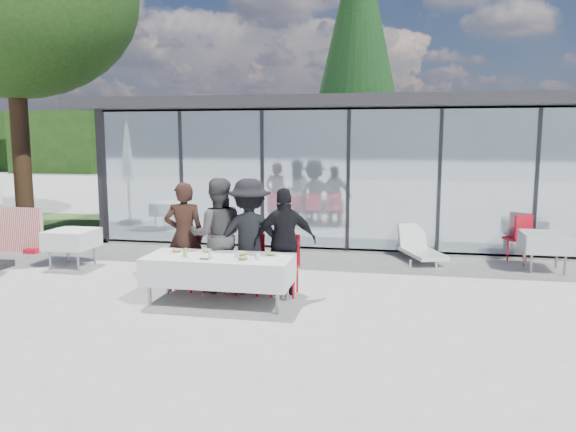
# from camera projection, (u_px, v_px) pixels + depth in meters

# --- Properties ---
(ground) EXTENTS (90.00, 90.00, 0.00)m
(ground) POSITION_uv_depth(u_px,v_px,m) (258.00, 301.00, 8.86)
(ground) COLOR #9C9A94
(ground) RESTS_ON ground
(pavilion) EXTENTS (14.80, 8.80, 3.44)m
(pavilion) POSITION_uv_depth(u_px,v_px,m) (396.00, 152.00, 16.10)
(pavilion) COLOR gray
(pavilion) RESTS_ON ground
(treeline) EXTENTS (62.50, 2.00, 4.40)m
(treeline) POSITION_uv_depth(u_px,v_px,m) (335.00, 143.00, 36.13)
(treeline) COLOR black
(treeline) RESTS_ON ground
(dining_table) EXTENTS (2.26, 0.96, 0.75)m
(dining_table) POSITION_uv_depth(u_px,v_px,m) (219.00, 270.00, 8.65)
(dining_table) COLOR silver
(dining_table) RESTS_ON ground
(diner_a) EXTENTS (0.80, 0.80, 1.83)m
(diner_a) POSITION_uv_depth(u_px,v_px,m) (185.00, 236.00, 9.44)
(diner_a) COLOR #311C15
(diner_a) RESTS_ON ground
(diner_chair_a) EXTENTS (0.44, 0.44, 0.97)m
(diner_chair_a) POSITION_uv_depth(u_px,v_px,m) (186.00, 257.00, 9.54)
(diner_chair_a) COLOR red
(diner_chair_a) RESTS_ON ground
(diner_b) EXTENTS (1.15, 1.15, 1.90)m
(diner_b) POSITION_uv_depth(u_px,v_px,m) (218.00, 235.00, 9.32)
(diner_b) COLOR #444444
(diner_b) RESTS_ON ground
(diner_chair_b) EXTENTS (0.44, 0.44, 0.97)m
(diner_chair_b) POSITION_uv_depth(u_px,v_px,m) (219.00, 259.00, 9.42)
(diner_chair_b) COLOR red
(diner_chair_b) RESTS_ON ground
(diner_c) EXTENTS (1.48, 1.48, 1.90)m
(diner_c) POSITION_uv_depth(u_px,v_px,m) (249.00, 236.00, 9.21)
(diner_c) COLOR black
(diner_c) RESTS_ON ground
(diner_chair_c) EXTENTS (0.44, 0.44, 0.97)m
(diner_chair_c) POSITION_uv_depth(u_px,v_px,m) (250.00, 260.00, 9.32)
(diner_chair_c) COLOR red
(diner_chair_c) RESTS_ON ground
(diner_d) EXTENTS (1.30, 1.30, 1.75)m
(diner_d) POSITION_uv_depth(u_px,v_px,m) (285.00, 242.00, 9.11)
(diner_d) COLOR black
(diner_d) RESTS_ON ground
(diner_chair_d) EXTENTS (0.44, 0.44, 0.97)m
(diner_chair_d) POSITION_uv_depth(u_px,v_px,m) (286.00, 262.00, 9.20)
(diner_chair_d) COLOR red
(diner_chair_d) RESTS_ON ground
(plate_a) EXTENTS (0.24, 0.24, 0.07)m
(plate_a) POSITION_uv_depth(u_px,v_px,m) (177.00, 251.00, 8.88)
(plate_a) COLOR white
(plate_a) RESTS_ON dining_table
(plate_b) EXTENTS (0.24, 0.24, 0.07)m
(plate_b) POSITION_uv_depth(u_px,v_px,m) (207.00, 251.00, 8.87)
(plate_b) COLOR white
(plate_b) RESTS_ON dining_table
(plate_c) EXTENTS (0.24, 0.24, 0.07)m
(plate_c) POSITION_uv_depth(u_px,v_px,m) (242.00, 254.00, 8.63)
(plate_c) COLOR white
(plate_c) RESTS_ON dining_table
(plate_d) EXTENTS (0.24, 0.24, 0.07)m
(plate_d) POSITION_uv_depth(u_px,v_px,m) (271.00, 255.00, 8.60)
(plate_d) COLOR white
(plate_d) RESTS_ON dining_table
(plate_extra) EXTENTS (0.24, 0.24, 0.07)m
(plate_extra) POSITION_uv_depth(u_px,v_px,m) (243.00, 259.00, 8.32)
(plate_extra) COLOR white
(plate_extra) RESTS_ON dining_table
(juice_bottle) EXTENTS (0.06, 0.06, 0.14)m
(juice_bottle) POSITION_uv_depth(u_px,v_px,m) (185.00, 253.00, 8.55)
(juice_bottle) COLOR #95B44B
(juice_bottle) RESTS_ON dining_table
(drinking_glasses) EXTENTS (0.79, 0.10, 0.10)m
(drinking_glasses) POSITION_uv_depth(u_px,v_px,m) (235.00, 256.00, 8.42)
(drinking_glasses) COLOR silver
(drinking_glasses) RESTS_ON dining_table
(folded_eyeglasses) EXTENTS (0.14, 0.03, 0.01)m
(folded_eyeglasses) POSITION_uv_depth(u_px,v_px,m) (204.00, 259.00, 8.38)
(folded_eyeglasses) COLOR black
(folded_eyeglasses) RESTS_ON dining_table
(spare_table_left) EXTENTS (0.86, 0.86, 0.74)m
(spare_table_left) POSITION_uv_depth(u_px,v_px,m) (72.00, 239.00, 11.13)
(spare_table_left) COLOR silver
(spare_table_left) RESTS_ON ground
(spare_table_right) EXTENTS (0.86, 0.86, 0.74)m
(spare_table_right) POSITION_uv_depth(u_px,v_px,m) (545.00, 242.00, 10.79)
(spare_table_right) COLOR silver
(spare_table_right) RESTS_ON ground
(spare_chair_b) EXTENTS (0.61, 0.61, 0.97)m
(spare_chair_b) POSITION_uv_depth(u_px,v_px,m) (519.00, 235.00, 11.68)
(spare_chair_b) COLOR red
(spare_chair_b) RESTS_ON ground
(lounger) EXTENTS (1.05, 1.46, 0.72)m
(lounger) POSITION_uv_depth(u_px,v_px,m) (419.00, 248.00, 11.77)
(lounger) COLOR white
(lounger) RESTS_ON ground
(conifer_tree) EXTENTS (4.00, 4.00, 10.50)m
(conifer_tree) POSITION_uv_depth(u_px,v_px,m) (358.00, 43.00, 20.55)
(conifer_tree) COLOR #382316
(conifer_tree) RESTS_ON ground
(grass_patch) EXTENTS (5.00, 5.00, 0.02)m
(grass_patch) POSITION_uv_depth(u_px,v_px,m) (26.00, 225.00, 16.33)
(grass_patch) COLOR #385926
(grass_patch) RESTS_ON ground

